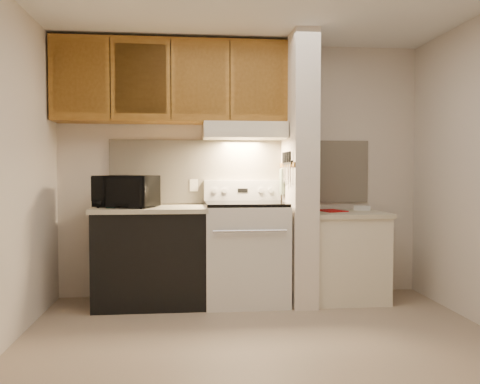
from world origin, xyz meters
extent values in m
plane|color=tan|center=(0.00, 0.00, 0.00)|extent=(3.60, 3.60, 0.00)
cube|color=beige|center=(0.00, 1.50, 1.25)|extent=(3.60, 2.50, 0.02)
cube|color=beige|center=(-1.80, 0.00, 1.25)|extent=(0.02, 3.00, 2.50)
cube|color=beige|center=(0.00, 1.49, 1.24)|extent=(2.60, 0.02, 0.63)
cube|color=silver|center=(0.00, 1.16, 0.46)|extent=(0.76, 0.65, 0.92)
cube|color=black|center=(0.00, 0.84, 0.50)|extent=(0.50, 0.01, 0.30)
cylinder|color=silver|center=(0.00, 0.80, 0.72)|extent=(0.65, 0.02, 0.02)
cube|color=black|center=(0.00, 1.16, 0.94)|extent=(0.74, 0.64, 0.03)
cube|color=silver|center=(0.00, 1.44, 1.05)|extent=(0.76, 0.08, 0.20)
cube|color=black|center=(0.00, 1.40, 1.05)|extent=(0.10, 0.01, 0.04)
cylinder|color=silver|center=(-0.28, 1.40, 1.05)|extent=(0.05, 0.02, 0.05)
cylinder|color=silver|center=(-0.18, 1.40, 1.05)|extent=(0.05, 0.02, 0.05)
cylinder|color=silver|center=(0.18, 1.40, 1.05)|extent=(0.05, 0.02, 0.05)
cylinder|color=silver|center=(0.28, 1.40, 1.05)|extent=(0.05, 0.02, 0.05)
cube|color=black|center=(-0.88, 1.17, 0.43)|extent=(1.00, 0.63, 0.87)
cube|color=beige|center=(-0.88, 1.17, 0.89)|extent=(1.04, 0.67, 0.04)
cube|color=black|center=(-1.05, 1.36, 0.92)|extent=(0.23, 0.14, 0.02)
cylinder|color=#255D51|center=(-1.23, 1.06, 0.96)|extent=(0.09, 0.09, 0.09)
cube|color=#ECE2C5|center=(-0.48, 1.48, 1.10)|extent=(0.08, 0.01, 0.12)
imported|color=black|center=(-1.10, 1.15, 1.06)|extent=(0.61, 0.51, 0.29)
cube|color=silver|center=(0.51, 1.15, 1.25)|extent=(0.22, 0.70, 2.50)
cube|color=#966021|center=(0.39, 1.15, 1.30)|extent=(0.01, 0.70, 0.04)
cube|color=black|center=(0.39, 1.10, 1.32)|extent=(0.02, 0.42, 0.04)
cube|color=silver|center=(0.38, 0.94, 1.22)|extent=(0.01, 0.03, 0.16)
cylinder|color=black|center=(0.38, 0.93, 1.37)|extent=(0.02, 0.02, 0.10)
cube|color=silver|center=(0.38, 1.02, 1.21)|extent=(0.01, 0.04, 0.18)
cylinder|color=black|center=(0.38, 1.02, 1.37)|extent=(0.02, 0.02, 0.10)
cube|color=silver|center=(0.38, 1.11, 1.20)|extent=(0.01, 0.04, 0.20)
cylinder|color=black|center=(0.38, 1.11, 1.37)|extent=(0.02, 0.02, 0.10)
cube|color=silver|center=(0.38, 1.18, 1.22)|extent=(0.01, 0.04, 0.16)
cylinder|color=black|center=(0.38, 1.19, 1.37)|extent=(0.02, 0.02, 0.10)
cube|color=silver|center=(0.38, 1.27, 1.21)|extent=(0.01, 0.04, 0.18)
cylinder|color=black|center=(0.38, 1.25, 1.37)|extent=(0.02, 0.02, 0.10)
cube|color=slate|center=(0.38, 1.32, 1.14)|extent=(0.03, 0.11, 0.25)
cube|color=#ECE2C5|center=(0.97, 1.15, 0.40)|extent=(0.70, 0.60, 0.81)
cube|color=beige|center=(0.97, 1.15, 0.83)|extent=(0.74, 0.64, 0.04)
cube|color=#AE100F|center=(0.85, 1.25, 0.85)|extent=(0.28, 0.33, 0.01)
cube|color=white|center=(1.19, 1.33, 0.87)|extent=(0.18, 0.15, 0.04)
cube|color=#ECE2C5|center=(0.00, 1.28, 1.62)|extent=(0.78, 0.44, 0.15)
cube|color=#ECE2C5|center=(0.00, 1.07, 1.58)|extent=(0.78, 0.04, 0.06)
cube|color=#966021|center=(-0.69, 1.32, 2.08)|extent=(2.18, 0.33, 0.77)
cube|color=#966021|center=(-1.51, 1.17, 2.08)|extent=(0.46, 0.01, 0.63)
cube|color=black|center=(-1.23, 1.16, 2.08)|extent=(0.01, 0.01, 0.73)
cube|color=#966021|center=(-0.96, 1.17, 2.08)|extent=(0.46, 0.01, 0.63)
cube|color=black|center=(-0.69, 1.16, 2.08)|extent=(0.01, 0.01, 0.73)
cube|color=#966021|center=(-0.42, 1.17, 2.08)|extent=(0.46, 0.01, 0.63)
cube|color=black|center=(-0.14, 1.16, 2.08)|extent=(0.01, 0.01, 0.73)
cube|color=#966021|center=(0.13, 1.17, 2.08)|extent=(0.46, 0.01, 0.63)
camera|label=1|loc=(-0.53, -3.57, 1.25)|focal=38.00mm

